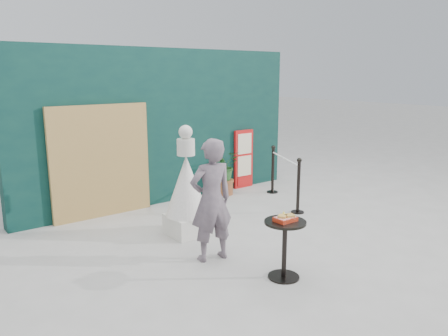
% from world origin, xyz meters
% --- Properties ---
extents(ground, '(60.00, 60.00, 0.00)m').
position_xyz_m(ground, '(0.00, 0.00, 0.00)').
color(ground, '#ADAAA5').
rests_on(ground, ground).
extents(back_wall, '(6.00, 0.30, 3.00)m').
position_xyz_m(back_wall, '(0.00, 3.15, 1.50)').
color(back_wall, black).
rests_on(back_wall, ground).
extents(bamboo_fence, '(1.80, 0.08, 2.00)m').
position_xyz_m(bamboo_fence, '(-1.40, 2.94, 1.00)').
color(bamboo_fence, tan).
rests_on(bamboo_fence, ground).
extents(woman, '(0.67, 0.49, 1.70)m').
position_xyz_m(woman, '(-0.96, 0.23, 0.85)').
color(woman, slate).
rests_on(woman, ground).
extents(menu_board, '(0.50, 0.07, 1.30)m').
position_xyz_m(menu_board, '(1.90, 2.95, 0.65)').
color(menu_board, red).
rests_on(menu_board, ground).
extents(statue, '(0.68, 0.68, 1.75)m').
position_xyz_m(statue, '(-0.70, 1.25, 0.72)').
color(statue, silver).
rests_on(statue, ground).
extents(cafe_table, '(0.52, 0.52, 0.75)m').
position_xyz_m(cafe_table, '(-0.57, -0.78, 0.50)').
color(cafe_table, black).
rests_on(cafe_table, ground).
extents(food_basket, '(0.26, 0.19, 0.11)m').
position_xyz_m(food_basket, '(-0.57, -0.78, 0.79)').
color(food_basket, '#AD2912').
rests_on(food_basket, cafe_table).
extents(planter, '(0.55, 0.47, 0.93)m').
position_xyz_m(planter, '(1.21, 2.73, 0.54)').
color(planter, brown).
rests_on(planter, ground).
extents(stanchion_barrier, '(0.84, 1.54, 1.03)m').
position_xyz_m(stanchion_barrier, '(1.81, 1.58, 0.49)').
color(stanchion_barrier, black).
rests_on(stanchion_barrier, ground).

